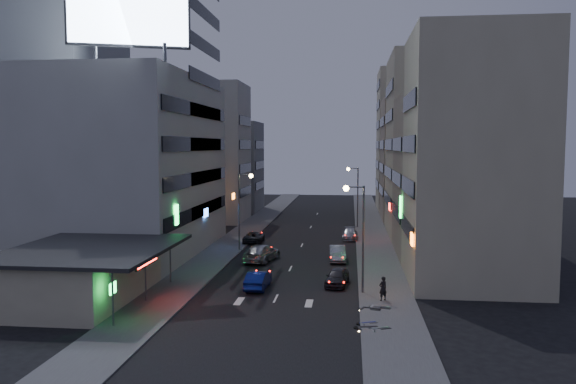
# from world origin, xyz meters

# --- Properties ---
(ground) EXTENTS (180.00, 180.00, 0.00)m
(ground) POSITION_xyz_m (0.00, 0.00, 0.00)
(ground) COLOR black
(ground) RESTS_ON ground
(sidewalk_left) EXTENTS (4.00, 120.00, 0.12)m
(sidewalk_left) POSITION_xyz_m (-8.00, 30.00, 0.06)
(sidewalk_left) COLOR #4C4C4F
(sidewalk_left) RESTS_ON ground
(sidewalk_right) EXTENTS (4.00, 120.00, 0.12)m
(sidewalk_right) POSITION_xyz_m (8.00, 30.00, 0.06)
(sidewalk_right) COLOR #4C4C4F
(sidewalk_right) RESTS_ON ground
(food_court) EXTENTS (11.00, 13.00, 3.88)m
(food_court) POSITION_xyz_m (-13.90, 2.00, 1.98)
(food_court) COLOR #BAB292
(food_court) RESTS_ON ground
(white_building) EXTENTS (14.00, 24.00, 18.00)m
(white_building) POSITION_xyz_m (-17.00, 20.00, 9.00)
(white_building) COLOR #A9AAA5
(white_building) RESTS_ON ground
(grey_tower) EXTENTS (10.00, 14.00, 34.00)m
(grey_tower) POSITION_xyz_m (-26.00, 23.00, 17.00)
(grey_tower) COLOR slate
(grey_tower) RESTS_ON ground
(shophouse_near) EXTENTS (10.00, 11.00, 20.00)m
(shophouse_near) POSITION_xyz_m (15.00, 10.50, 10.00)
(shophouse_near) COLOR #BAB292
(shophouse_near) RESTS_ON ground
(shophouse_mid) EXTENTS (11.00, 12.00, 16.00)m
(shophouse_mid) POSITION_xyz_m (15.50, 22.00, 8.00)
(shophouse_mid) COLOR gray
(shophouse_mid) RESTS_ON ground
(shophouse_far) EXTENTS (10.00, 14.00, 22.00)m
(shophouse_far) POSITION_xyz_m (15.00, 35.00, 11.00)
(shophouse_far) COLOR #BAB292
(shophouse_far) RESTS_ON ground
(far_left_a) EXTENTS (11.00, 10.00, 20.00)m
(far_left_a) POSITION_xyz_m (-15.50, 45.00, 10.00)
(far_left_a) COLOR #A9AAA5
(far_left_a) RESTS_ON ground
(far_left_b) EXTENTS (12.00, 10.00, 15.00)m
(far_left_b) POSITION_xyz_m (-16.00, 58.00, 7.50)
(far_left_b) COLOR slate
(far_left_b) RESTS_ON ground
(far_right_a) EXTENTS (11.00, 12.00, 18.00)m
(far_right_a) POSITION_xyz_m (15.50, 50.00, 9.00)
(far_right_a) COLOR gray
(far_right_a) RESTS_ON ground
(far_right_b) EXTENTS (12.00, 12.00, 24.00)m
(far_right_b) POSITION_xyz_m (16.00, 64.00, 12.00)
(far_right_b) COLOR #BAB292
(far_right_b) RESTS_ON ground
(billboard) EXTENTS (9.52, 3.75, 6.20)m
(billboard) POSITION_xyz_m (-12.99, 9.97, 21.66)
(billboard) COLOR #595B60
(billboard) RESTS_ON white_building
(street_lamp_right_near) EXTENTS (1.60, 0.44, 8.02)m
(street_lamp_right_near) POSITION_xyz_m (5.90, 6.00, 5.36)
(street_lamp_right_near) COLOR #595B60
(street_lamp_right_near) RESTS_ON sidewalk_right
(street_lamp_left) EXTENTS (1.60, 0.44, 8.02)m
(street_lamp_left) POSITION_xyz_m (-5.90, 22.00, 5.36)
(street_lamp_left) COLOR #595B60
(street_lamp_left) RESTS_ON sidewalk_left
(street_lamp_right_far) EXTENTS (1.60, 0.44, 8.02)m
(street_lamp_right_far) POSITION_xyz_m (5.90, 40.00, 5.36)
(street_lamp_right_far) COLOR #595B60
(street_lamp_right_far) RESTS_ON sidewalk_right
(parked_car_right_near) EXTENTS (2.10, 4.15, 1.35)m
(parked_car_right_near) POSITION_xyz_m (4.34, 8.34, 0.68)
(parked_car_right_near) COLOR #27272C
(parked_car_right_near) RESTS_ON ground
(parked_car_right_mid) EXTENTS (1.77, 4.41, 1.43)m
(parked_car_right_mid) POSITION_xyz_m (4.13, 17.85, 0.71)
(parked_car_right_mid) COLOR #A1A4A9
(parked_car_right_mid) RESTS_ON ground
(parked_car_left) EXTENTS (2.28, 4.64, 1.27)m
(parked_car_left) POSITION_xyz_m (-5.60, 27.03, 0.63)
(parked_car_left) COLOR #252529
(parked_car_left) RESTS_ON ground
(parked_car_right_far) EXTENTS (1.85, 4.45, 1.28)m
(parked_car_right_far) POSITION_xyz_m (5.32, 30.56, 0.64)
(parked_car_right_far) COLOR #A0A3A8
(parked_car_right_far) RESTS_ON ground
(road_car_blue) EXTENTS (1.63, 4.26, 1.39)m
(road_car_blue) POSITION_xyz_m (-1.73, 6.68, 0.69)
(road_car_blue) COLOR navy
(road_car_blue) RESTS_ON ground
(road_car_silver) EXTENTS (3.39, 5.93, 1.62)m
(road_car_silver) POSITION_xyz_m (-3.11, 16.93, 0.81)
(road_car_silver) COLOR #A8ABB0
(road_car_silver) RESTS_ON ground
(person) EXTENTS (0.75, 0.69, 1.73)m
(person) POSITION_xyz_m (7.68, 3.92, 0.98)
(person) COLOR black
(person) RESTS_ON sidewalk_right
(scooter_black_a) EXTENTS (0.96, 1.91, 1.12)m
(scooter_black_a) POSITION_xyz_m (7.04, -1.79, 0.68)
(scooter_black_a) COLOR black
(scooter_black_a) RESTS_ON sidewalk_right
(scooter_silver_a) EXTENTS (1.31, 1.93, 1.12)m
(scooter_silver_a) POSITION_xyz_m (7.62, -1.79, 0.68)
(scooter_silver_a) COLOR gray
(scooter_silver_a) RESTS_ON sidewalk_right
(scooter_blue) EXTENTS (1.11, 1.68, 0.98)m
(scooter_blue) POSITION_xyz_m (6.95, -0.84, 0.61)
(scooter_blue) COLOR navy
(scooter_blue) RESTS_ON sidewalk_right
(scooter_black_b) EXTENTS (1.23, 2.02, 1.17)m
(scooter_black_b) POSITION_xyz_m (7.50, 1.80, 0.70)
(scooter_black_b) COLOR black
(scooter_black_b) RESTS_ON sidewalk_right
(scooter_silver_b) EXTENTS (1.22, 2.09, 1.21)m
(scooter_silver_b) POSITION_xyz_m (8.17, 2.27, 0.72)
(scooter_silver_b) COLOR #A5A7AC
(scooter_silver_b) RESTS_ON sidewalk_right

